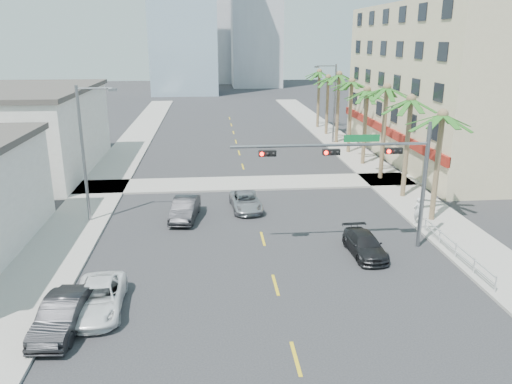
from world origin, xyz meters
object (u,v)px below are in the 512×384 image
(car_parked_far, at_px, (98,298))
(car_lane_left, at_px, (185,209))
(traffic_signal_mast, at_px, (371,165))
(car_lane_center, at_px, (246,201))
(pedestrian, at_px, (417,210))
(car_parked_mid, at_px, (62,315))
(car_lane_right, at_px, (365,245))

(car_parked_far, bearing_deg, car_lane_left, 71.22)
(traffic_signal_mast, xyz_separation_m, car_parked_far, (-14.01, -5.67, -4.42))
(car_lane_left, distance_m, car_lane_center, 4.53)
(car_parked_far, relative_size, car_lane_left, 1.05)
(car_lane_center, height_order, pedestrian, pedestrian)
(car_parked_mid, height_order, car_lane_left, car_lane_left)
(car_parked_far, bearing_deg, car_parked_mid, -131.78)
(traffic_signal_mast, xyz_separation_m, car_lane_left, (-10.66, 6.03, -4.34))
(car_lane_center, bearing_deg, traffic_signal_mast, -53.94)
(car_lane_left, relative_size, pedestrian, 2.54)
(traffic_signal_mast, height_order, car_lane_left, traffic_signal_mast)
(car_parked_far, xyz_separation_m, car_lane_center, (7.60, 13.26, -0.04))
(car_parked_far, height_order, car_lane_right, car_parked_far)
(car_lane_center, bearing_deg, car_parked_far, -123.94)
(car_parked_mid, relative_size, car_lane_left, 0.99)
(car_parked_mid, bearing_deg, car_lane_center, 63.69)
(traffic_signal_mast, height_order, car_lane_right, traffic_signal_mast)
(traffic_signal_mast, relative_size, car_lane_left, 2.52)
(car_lane_left, distance_m, pedestrian, 15.40)
(car_parked_far, bearing_deg, pedestrian, 23.41)
(traffic_signal_mast, bearing_deg, car_lane_left, 150.53)
(car_lane_left, bearing_deg, car_lane_right, -25.96)
(traffic_signal_mast, xyz_separation_m, car_lane_right, (-0.28, -0.79, -4.45))
(car_lane_left, bearing_deg, traffic_signal_mast, -22.13)
(car_lane_left, relative_size, car_lane_center, 1.01)
(car_lane_left, height_order, car_lane_right, car_lane_left)
(car_parked_mid, distance_m, car_lane_center, 17.13)
(car_lane_right, height_order, pedestrian, pedestrian)
(car_lane_right, distance_m, pedestrian, 6.42)
(car_parked_mid, bearing_deg, car_parked_far, 55.51)
(car_lane_center, xyz_separation_m, car_lane_right, (6.13, -8.39, 0.00))
(car_lane_left, distance_m, car_lane_right, 12.42)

